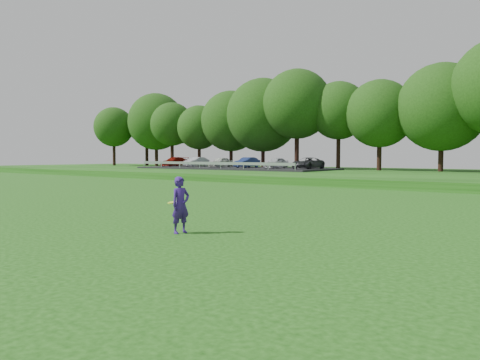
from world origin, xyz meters
The scene contains 6 objects.
ground centered at (0.00, 0.00, 0.00)m, with size 140.00×140.00×0.00m, color #16440D.
berm centered at (0.00, 34.00, 0.30)m, with size 130.00×30.00×0.60m, color #16440D.
walking_path centered at (0.00, 20.00, 0.02)m, with size 130.00×1.60×0.04m, color gray.
treeline centered at (0.00, 38.00, 8.10)m, with size 104.00×7.00×15.00m, color #1A3E0E, non-canonical shape.
parking_lot centered at (-23.74, 32.82, 1.06)m, with size 24.00×9.00×1.38m.
woman centered at (1.18, -0.83, 0.80)m, with size 0.53×0.64×1.59m.
Camera 1 is at (10.49, -10.10, 2.18)m, focal length 35.00 mm.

